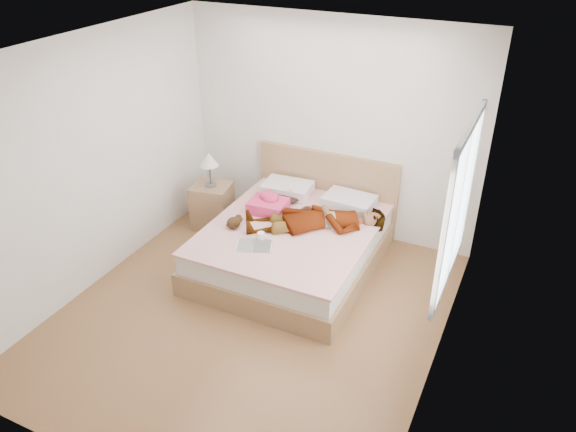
# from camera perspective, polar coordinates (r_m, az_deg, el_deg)

# --- Properties ---
(ground) EXTENTS (4.00, 4.00, 0.00)m
(ground) POSITION_cam_1_polar(r_m,az_deg,el_deg) (5.75, -3.71, -9.88)
(ground) COLOR #4C2E18
(ground) RESTS_ON ground
(woman) EXTENTS (1.66, 1.30, 0.22)m
(woman) POSITION_cam_1_polar(r_m,az_deg,el_deg) (6.15, 2.92, 0.02)
(woman) COLOR white
(woman) RESTS_ON bed
(hair) EXTENTS (0.41, 0.51, 0.07)m
(hair) POSITION_cam_1_polar(r_m,az_deg,el_deg) (6.75, -0.06, 2.21)
(hair) COLOR black
(hair) RESTS_ON bed
(phone) EXTENTS (0.08, 0.09, 0.05)m
(phone) POSITION_cam_1_polar(r_m,az_deg,el_deg) (6.63, 0.30, 2.92)
(phone) COLOR silver
(phone) RESTS_ON bed
(room_shell) EXTENTS (4.00, 4.00, 4.00)m
(room_shell) POSITION_cam_1_polar(r_m,az_deg,el_deg) (4.69, 16.92, 0.93)
(room_shell) COLOR white
(room_shell) RESTS_ON ground
(bed) EXTENTS (1.80, 2.08, 1.00)m
(bed) POSITION_cam_1_polar(r_m,az_deg,el_deg) (6.34, 0.72, -2.60)
(bed) COLOR brown
(bed) RESTS_ON ground
(towel) EXTENTS (0.45, 0.38, 0.22)m
(towel) POSITION_cam_1_polar(r_m,az_deg,el_deg) (6.43, -2.01, 1.25)
(towel) COLOR #ED4078
(towel) RESTS_ON bed
(magazine) EXTENTS (0.45, 0.37, 0.02)m
(magazine) POSITION_cam_1_polar(r_m,az_deg,el_deg) (5.82, -3.46, -3.04)
(magazine) COLOR white
(magazine) RESTS_ON bed
(coffee_mug) EXTENTS (0.12, 0.09, 0.09)m
(coffee_mug) POSITION_cam_1_polar(r_m,az_deg,el_deg) (5.90, -2.73, -2.08)
(coffee_mug) COLOR white
(coffee_mug) RESTS_ON bed
(plush_toy) EXTENTS (0.17, 0.23, 0.12)m
(plush_toy) POSITION_cam_1_polar(r_m,az_deg,el_deg) (6.15, -5.46, -0.60)
(plush_toy) COLOR black
(plush_toy) RESTS_ON bed
(nightstand) EXTENTS (0.53, 0.49, 1.00)m
(nightstand) POSITION_cam_1_polar(r_m,az_deg,el_deg) (7.10, -7.71, 1.39)
(nightstand) COLOR brown
(nightstand) RESTS_ON ground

